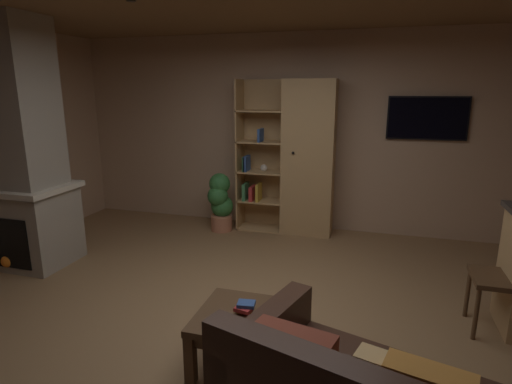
{
  "coord_description": "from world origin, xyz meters",
  "views": [
    {
      "loc": [
        0.99,
        -3.03,
        1.94
      ],
      "look_at": [
        0.0,
        0.4,
        1.05
      ],
      "focal_mm": 29.19,
      "sensor_mm": 36.0,
      "label": 1
    }
  ],
  "objects_px": {
    "table_book_2": "(246,304)",
    "table_book_0": "(245,309)",
    "coffee_table": "(239,324)",
    "wall_mounted_tv": "(427,118)",
    "bookshelf_cabinet": "(302,160)",
    "potted_floor_plant": "(220,201)",
    "table_book_1": "(244,309)",
    "stone_fireplace": "(19,158)"
  },
  "relations": [
    {
      "from": "bookshelf_cabinet",
      "to": "wall_mounted_tv",
      "type": "relative_size",
      "value": 2.14
    },
    {
      "from": "table_book_2",
      "to": "table_book_0",
      "type": "bearing_deg",
      "value": 132.89
    },
    {
      "from": "stone_fireplace",
      "to": "table_book_1",
      "type": "height_order",
      "value": "stone_fireplace"
    },
    {
      "from": "coffee_table",
      "to": "table_book_2",
      "type": "distance_m",
      "value": 0.16
    },
    {
      "from": "stone_fireplace",
      "to": "coffee_table",
      "type": "height_order",
      "value": "stone_fireplace"
    },
    {
      "from": "table_book_2",
      "to": "potted_floor_plant",
      "type": "xyz_separation_m",
      "value": [
        -1.23,
        2.7,
        -0.05
      ]
    },
    {
      "from": "bookshelf_cabinet",
      "to": "table_book_0",
      "type": "distance_m",
      "value": 2.97
    },
    {
      "from": "bookshelf_cabinet",
      "to": "table_book_0",
      "type": "height_order",
      "value": "bookshelf_cabinet"
    },
    {
      "from": "potted_floor_plant",
      "to": "coffee_table",
      "type": "bearing_deg",
      "value": -66.57
    },
    {
      "from": "stone_fireplace",
      "to": "potted_floor_plant",
      "type": "relative_size",
      "value": 3.3
    },
    {
      "from": "coffee_table",
      "to": "table_book_0",
      "type": "bearing_deg",
      "value": 62.06
    },
    {
      "from": "stone_fireplace",
      "to": "table_book_2",
      "type": "relative_size",
      "value": 21.83
    },
    {
      "from": "potted_floor_plant",
      "to": "wall_mounted_tv",
      "type": "bearing_deg",
      "value": 9.61
    },
    {
      "from": "stone_fireplace",
      "to": "bookshelf_cabinet",
      "type": "bearing_deg",
      "value": 34.21
    },
    {
      "from": "bookshelf_cabinet",
      "to": "table_book_2",
      "type": "xyz_separation_m",
      "value": [
        0.14,
        -2.93,
        -0.55
      ]
    },
    {
      "from": "table_book_0",
      "to": "potted_floor_plant",
      "type": "height_order",
      "value": "potted_floor_plant"
    },
    {
      "from": "coffee_table",
      "to": "wall_mounted_tv",
      "type": "relative_size",
      "value": 0.67
    },
    {
      "from": "table_book_0",
      "to": "bookshelf_cabinet",
      "type": "bearing_deg",
      "value": 92.41
    },
    {
      "from": "table_book_2",
      "to": "potted_floor_plant",
      "type": "relative_size",
      "value": 0.15
    },
    {
      "from": "table_book_0",
      "to": "potted_floor_plant",
      "type": "relative_size",
      "value": 0.14
    },
    {
      "from": "table_book_1",
      "to": "table_book_2",
      "type": "xyz_separation_m",
      "value": [
        0.01,
        0.02,
        0.03
      ]
    },
    {
      "from": "table_book_1",
      "to": "wall_mounted_tv",
      "type": "bearing_deg",
      "value": 65.95
    },
    {
      "from": "table_book_0",
      "to": "table_book_2",
      "type": "distance_m",
      "value": 0.06
    },
    {
      "from": "bookshelf_cabinet",
      "to": "wall_mounted_tv",
      "type": "distance_m",
      "value": 1.65
    },
    {
      "from": "stone_fireplace",
      "to": "potted_floor_plant",
      "type": "xyz_separation_m",
      "value": [
        1.69,
        1.65,
        -0.79
      ]
    },
    {
      "from": "coffee_table",
      "to": "potted_floor_plant",
      "type": "xyz_separation_m",
      "value": [
        -1.18,
        2.73,
        0.1
      ]
    },
    {
      "from": "stone_fireplace",
      "to": "table_book_0",
      "type": "xyz_separation_m",
      "value": [
        2.9,
        -1.02,
        -0.79
      ]
    },
    {
      "from": "table_book_0",
      "to": "table_book_1",
      "type": "bearing_deg",
      "value": -80.25
    },
    {
      "from": "table_book_2",
      "to": "potted_floor_plant",
      "type": "distance_m",
      "value": 2.96
    },
    {
      "from": "bookshelf_cabinet",
      "to": "wall_mounted_tv",
      "type": "height_order",
      "value": "bookshelf_cabinet"
    },
    {
      "from": "stone_fireplace",
      "to": "wall_mounted_tv",
      "type": "xyz_separation_m",
      "value": [
        4.32,
        2.1,
        0.37
      ]
    },
    {
      "from": "potted_floor_plant",
      "to": "wall_mounted_tv",
      "type": "height_order",
      "value": "wall_mounted_tv"
    },
    {
      "from": "table_book_0",
      "to": "table_book_2",
      "type": "height_order",
      "value": "table_book_2"
    },
    {
      "from": "potted_floor_plant",
      "to": "wall_mounted_tv",
      "type": "relative_size",
      "value": 0.84
    },
    {
      "from": "table_book_1",
      "to": "table_book_0",
      "type": "bearing_deg",
      "value": 99.75
    },
    {
      "from": "coffee_table",
      "to": "wall_mounted_tv",
      "type": "height_order",
      "value": "wall_mounted_tv"
    },
    {
      "from": "wall_mounted_tv",
      "to": "table_book_0",
      "type": "bearing_deg",
      "value": -114.44
    },
    {
      "from": "table_book_0",
      "to": "potted_floor_plant",
      "type": "bearing_deg",
      "value": 114.3
    },
    {
      "from": "table_book_1",
      "to": "table_book_2",
      "type": "relative_size",
      "value": 0.96
    },
    {
      "from": "table_book_2",
      "to": "stone_fireplace",
      "type": "bearing_deg",
      "value": 160.33
    },
    {
      "from": "bookshelf_cabinet",
      "to": "potted_floor_plant",
      "type": "relative_size",
      "value": 2.55
    },
    {
      "from": "bookshelf_cabinet",
      "to": "coffee_table",
      "type": "bearing_deg",
      "value": -88.15
    }
  ]
}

